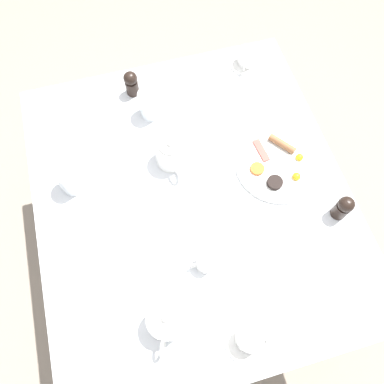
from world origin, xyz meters
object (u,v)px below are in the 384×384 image
at_px(teapot_near, 166,322).
at_px(teapot_far, 171,153).
at_px(water_glass_short, 70,179).
at_px(fork_spare, 261,281).
at_px(teacup_with_saucer_left, 249,339).
at_px(breakfast_plate, 278,165).
at_px(pepper_grinder, 343,207).
at_px(creamer_jug, 205,262).
at_px(spoon_for_tea, 216,106).
at_px(salt_grinder, 131,83).
at_px(knife_by_plate, 324,276).
at_px(fork_by_plate, 103,151).
at_px(teacup_with_saucer_right, 247,58).
at_px(water_glass_tall, 150,104).
at_px(napkin_folded, 124,264).

distance_m(teapot_near, teapot_far, 0.55).
bearing_deg(water_glass_short, fork_spare, 136.38).
distance_m(teapot_near, teacup_with_saucer_left, 0.24).
height_order(breakfast_plate, pepper_grinder, pepper_grinder).
xyz_separation_m(teapot_near, teacup_with_saucer_left, (-0.22, 0.11, -0.02)).
distance_m(teapot_near, pepper_grinder, 0.66).
relative_size(water_glass_short, creamer_jug, 1.32).
height_order(breakfast_plate, spoon_for_tea, breakfast_plate).
bearing_deg(water_glass_short, salt_grinder, -129.55).
bearing_deg(knife_by_plate, fork_spare, -11.19).
xyz_separation_m(teapot_far, fork_by_plate, (0.23, -0.10, -0.05)).
xyz_separation_m(breakfast_plate, teacup_with_saucer_left, (0.29, 0.52, 0.02)).
bearing_deg(water_glass_short, teacup_with_saucer_right, -154.56).
relative_size(teacup_with_saucer_left, spoon_for_tea, 0.89).
xyz_separation_m(water_glass_short, fork_spare, (-0.51, 0.49, -0.05)).
height_order(pepper_grinder, spoon_for_tea, pepper_grinder).
bearing_deg(teapot_far, water_glass_short, 85.22).
height_order(teapot_far, teacup_with_saucer_left, teapot_far).
height_order(water_glass_tall, napkin_folded, water_glass_tall).
distance_m(salt_grinder, spoon_for_tea, 0.33).
bearing_deg(breakfast_plate, knife_by_plate, 89.68).
bearing_deg(napkin_folded, breakfast_plate, -161.43).
bearing_deg(salt_grinder, fork_spare, 105.46).
xyz_separation_m(breakfast_plate, napkin_folded, (0.60, 0.20, -0.00)).
bearing_deg(water_glass_tall, creamer_jug, 92.72).
distance_m(water_glass_short, pepper_grinder, 0.90).
height_order(teacup_with_saucer_right, water_glass_short, water_glass_short).
bearing_deg(breakfast_plate, spoon_for_tea, -65.98).
distance_m(knife_by_plate, fork_spare, 0.20).
distance_m(pepper_grinder, fork_by_plate, 0.85).
relative_size(teapot_near, creamer_jug, 2.25).
distance_m(water_glass_tall, napkin_folded, 0.59).
bearing_deg(napkin_folded, knife_by_plate, 160.81).
distance_m(teacup_with_saucer_left, teacup_with_saucer_right, 1.05).
distance_m(teapot_far, teacup_with_saucer_left, 0.64).
relative_size(teapot_near, fork_spare, 1.14).
distance_m(pepper_grinder, knife_by_plate, 0.23).
distance_m(teacup_with_saucer_right, water_glass_short, 0.84).
bearing_deg(breakfast_plate, teapot_far, -19.07).
bearing_deg(fork_spare, salt_grinder, -74.54).
distance_m(water_glass_tall, fork_spare, 0.74).
xyz_separation_m(teapot_near, creamer_jug, (-0.16, -0.14, -0.02)).
distance_m(breakfast_plate, salt_grinder, 0.63).
distance_m(teapot_near, spoon_for_tea, 0.81).
height_order(water_glass_tall, fork_by_plate, water_glass_tall).
bearing_deg(creamer_jug, napkin_folded, -15.91).
relative_size(breakfast_plate, teapot_near, 1.62).
height_order(teapot_far, fork_spare, teapot_far).
bearing_deg(knife_by_plate, fork_by_plate, -47.20).
height_order(teacup_with_saucer_right, knife_by_plate, teacup_with_saucer_right).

